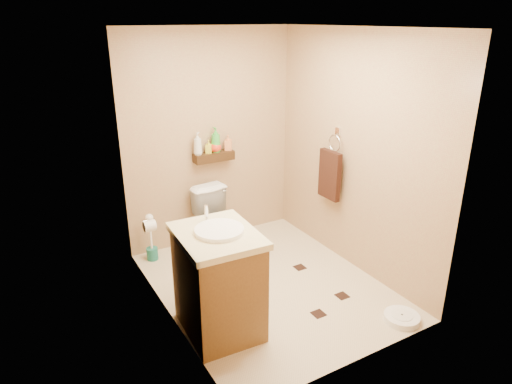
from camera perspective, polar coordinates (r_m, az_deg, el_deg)
ground at (r=4.60m, az=1.48°, el=-11.53°), size 2.50×2.50×0.00m
wall_back at (r=5.14m, az=-5.74°, el=6.57°), size 2.00×0.04×2.40m
wall_front at (r=3.16m, az=13.63°, el=-3.40°), size 2.00×0.04×2.40m
wall_left at (r=3.68m, az=-11.73°, el=0.32°), size 0.04×2.50×2.40m
wall_right at (r=4.66m, az=12.19°, el=4.68°), size 0.04×2.50×2.40m
ceiling at (r=3.88m, az=1.83°, el=19.91°), size 2.00×2.50×0.02m
wall_shelf at (r=5.12m, az=-5.29°, el=4.43°), size 0.46×0.14×0.10m
floor_accents at (r=4.59m, az=1.93°, el=-11.56°), size 1.23×1.31×0.01m
toilet at (r=5.04m, az=-4.24°, el=-3.86°), size 0.48×0.75×0.72m
vanity at (r=3.80m, az=-4.71°, el=-11.00°), size 0.65×0.77×1.04m
bathroom_scale at (r=4.30m, az=17.75°, el=-14.75°), size 0.39×0.39×0.06m
toilet_brush at (r=5.08m, az=-12.94°, el=-6.32°), size 0.12×0.12×0.54m
towel_ring at (r=4.86m, az=9.25°, el=2.41°), size 0.12×0.30×0.76m
toilet_paper at (r=4.51m, az=-13.16°, el=-4.15°), size 0.12×0.11×0.12m
bottle_a at (r=5.00m, az=-7.31°, el=6.01°), size 0.13×0.13×0.25m
bottle_b at (r=5.07m, az=-5.94°, el=5.66°), size 0.09×0.09×0.15m
bottle_c at (r=5.10m, az=-5.07°, el=5.87°), size 0.17×0.17×0.16m
bottle_d at (r=5.08m, az=-5.05°, el=6.51°), size 0.12×0.12×0.28m
bottle_e at (r=5.16m, az=-3.50°, el=6.18°), size 0.11×0.11×0.17m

